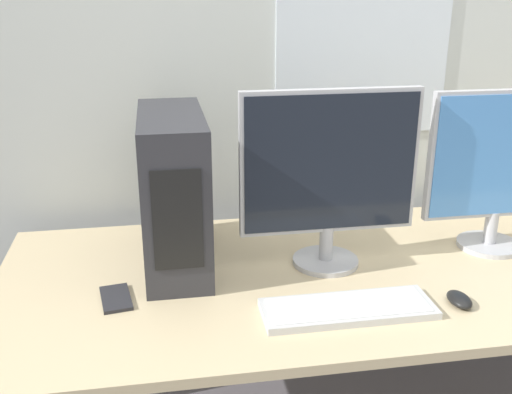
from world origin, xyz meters
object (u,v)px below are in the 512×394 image
monitor_main (329,173)px  mouse (459,299)px  monitor_right_near (500,165)px  cell_phone (116,298)px  keyboard (348,308)px  pc_tower (174,190)px

monitor_main → mouse: (0.29, -0.30, -0.28)m
monitor_right_near → mouse: size_ratio=5.50×
mouse → cell_phone: size_ratio=0.61×
monitor_right_near → mouse: bearing=-129.8°
keyboard → cell_phone: size_ratio=2.95×
monitor_right_near → mouse: 0.50m
monitor_main → cell_phone: size_ratio=3.50×
monitor_main → monitor_right_near: monitor_main is taller
monitor_right_near → pc_tower: bearing=176.1°
pc_tower → keyboard: bearing=-42.1°
pc_tower → cell_phone: bearing=-128.9°
monitor_right_near → mouse: monitor_right_near is taller
pc_tower → monitor_main: bearing=-12.3°
monitor_right_near → cell_phone: 1.22m
monitor_main → cell_phone: monitor_main is taller
mouse → pc_tower: bearing=151.7°
monitor_right_near → monitor_main: bearing=-177.0°
pc_tower → mouse: pc_tower is taller
mouse → monitor_main: bearing=133.8°
monitor_right_near → keyboard: monitor_right_near is taller
monitor_right_near → keyboard: (-0.58, -0.32, -0.27)m
monitor_main → keyboard: monitor_main is taller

